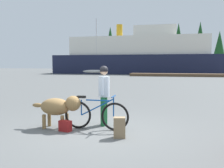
% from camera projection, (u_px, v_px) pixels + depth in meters
% --- Properties ---
extents(ground_plane, '(160.00, 160.00, 0.00)m').
position_uv_depth(ground_plane, '(98.00, 131.00, 6.69)').
color(ground_plane, '#595B5B').
extents(bicycle, '(1.80, 0.44, 0.93)m').
position_uv_depth(bicycle, '(96.00, 115.00, 6.82)').
color(bicycle, black).
rests_on(bicycle, ground_plane).
extents(person_cyclist, '(0.32, 0.53, 1.72)m').
position_uv_depth(person_cyclist, '(104.00, 90.00, 7.26)').
color(person_cyclist, '#19592D').
rests_on(person_cyclist, ground_plane).
extents(dog, '(1.43, 0.55, 0.91)m').
position_uv_depth(dog, '(59.00, 107.00, 6.95)').
color(dog, olive).
rests_on(dog, ground_plane).
extents(backpack, '(0.32, 0.26, 0.50)m').
position_uv_depth(backpack, '(119.00, 128.00, 6.06)').
color(backpack, '#8C7251').
rests_on(backpack, ground_plane).
extents(handbag_pannier, '(0.35, 0.25, 0.28)m').
position_uv_depth(handbag_pannier, '(65.00, 126.00, 6.66)').
color(handbag_pannier, maroon).
rests_on(handbag_pannier, ground_plane).
extents(dock_pier, '(16.44, 2.11, 0.40)m').
position_uv_depth(dock_pier, '(189.00, 75.00, 35.13)').
color(dock_pier, brown).
rests_on(dock_pier, ground_plane).
extents(ferry_boat, '(29.59, 8.86, 8.88)m').
position_uv_depth(ferry_boat, '(139.00, 56.00, 45.62)').
color(ferry_boat, '#191E38').
rests_on(ferry_boat, ground_plane).
extents(sailboat_moored, '(7.16, 2.00, 9.46)m').
position_uv_depth(sailboat_moored, '(97.00, 71.00, 43.91)').
color(sailboat_moored, silver).
rests_on(sailboat_moored, ground_plane).
extents(pine_tree_far_left, '(3.40, 3.40, 11.81)m').
position_uv_depth(pine_tree_far_left, '(110.00, 43.00, 68.77)').
color(pine_tree_far_left, '#4C331E').
rests_on(pine_tree_far_left, ground_plane).
extents(pine_tree_center, '(3.35, 3.35, 11.95)m').
position_uv_depth(pine_tree_center, '(178.00, 41.00, 63.36)').
color(pine_tree_center, '#4C331E').
rests_on(pine_tree_center, ground_plane).
extents(pine_tree_far_right, '(3.20, 3.20, 9.51)m').
position_uv_depth(pine_tree_far_right, '(219.00, 47.00, 59.79)').
color(pine_tree_far_right, '#4C331E').
rests_on(pine_tree_far_right, ground_plane).
extents(pine_tree_mid_back, '(3.64, 3.64, 12.95)m').
position_uv_depth(pine_tree_mid_back, '(200.00, 40.00, 67.41)').
color(pine_tree_mid_back, '#4C331E').
rests_on(pine_tree_mid_back, ground_plane).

